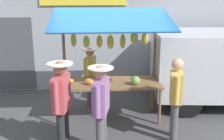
{
  "coord_description": "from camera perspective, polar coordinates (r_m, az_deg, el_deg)",
  "views": [
    {
      "loc": [
        0.39,
        5.93,
        2.86
      ],
      "look_at": [
        0.0,
        0.3,
        1.25
      ],
      "focal_mm": 44.66,
      "sensor_mm": 36.0,
      "label": 1
    }
  ],
  "objects": [
    {
      "name": "shopper_in_striped_shirt",
      "position": [
        4.97,
        -10.27,
        -5.96
      ],
      "size": [
        0.45,
        0.72,
        1.72
      ],
      "rotation": [
        0.0,
        0.0,
        -1.73
      ],
      "color": "#232328",
      "rests_on": "ground"
    },
    {
      "name": "shopper_in_grey_tee",
      "position": [
        5.48,
        12.89,
        -4.76
      ],
      "size": [
        0.34,
        0.69,
        1.66
      ],
      "rotation": [
        0.0,
        0.0,
        -1.82
      ],
      "color": "#4C4C51",
      "rests_on": "ground"
    },
    {
      "name": "vendor_with_sunhat",
      "position": [
        6.97,
        -4.48,
        -0.57
      ],
      "size": [
        0.39,
        0.66,
        1.53
      ],
      "rotation": [
        0.0,
        0.0,
        1.37
      ],
      "color": "#4C4C51",
      "rests_on": "ground"
    },
    {
      "name": "market_stall",
      "position": [
        6.13,
        -0.18,
        3.58
      ],
      "size": [
        2.5,
        1.46,
        2.5
      ],
      "color": "brown",
      "rests_on": "ground"
    },
    {
      "name": "street_backdrop",
      "position": [
        8.22,
        -1.71,
        7.78
      ],
      "size": [
        9.0,
        0.3,
        3.4
      ],
      "color": "#8C939E",
      "rests_on": "ground"
    },
    {
      "name": "ground_plane",
      "position": [
        6.6,
        -0.18,
        -9.78
      ],
      "size": [
        40.0,
        40.0,
        0.0
      ],
      "primitive_type": "plane",
      "color": "#424244"
    },
    {
      "name": "shopper_with_shopping_bag",
      "position": [
        4.82,
        -2.26,
        -6.87
      ],
      "size": [
        0.43,
        0.7,
        1.68
      ],
      "rotation": [
        0.0,
        0.0,
        -1.79
      ],
      "color": "#4C4C51",
      "rests_on": "ground"
    }
  ]
}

